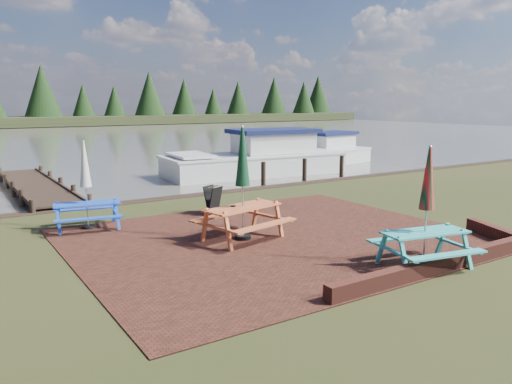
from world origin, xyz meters
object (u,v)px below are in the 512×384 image
object	(u,v)px
picnic_table_blue	(87,199)
chalkboard	(213,200)
boat_near	(258,160)
picnic_table_red	(243,201)
boat_far	(323,154)
picnic_table_teal	(425,226)
jetty	(36,186)

from	to	relation	value
picnic_table_blue	chalkboard	size ratio (longest dim) A/B	2.72
picnic_table_blue	boat_near	bearing A→B (deg)	46.17
picnic_table_red	boat_far	world-z (taller)	picnic_table_red
picnic_table_teal	boat_near	world-z (taller)	picnic_table_teal
boat_near	picnic_table_blue	bearing A→B (deg)	130.00
picnic_table_red	boat_far	distance (m)	16.13
jetty	boat_near	world-z (taller)	boat_near
boat_near	jetty	bearing A→B (deg)	93.41
jetty	boat_far	size ratio (longest dim) A/B	1.42
chalkboard	boat_far	size ratio (longest dim) A/B	0.13
picnic_table_red	boat_far	xyz separation A→B (m)	(11.78, 11.01, -0.54)
picnic_table_teal	boat_far	world-z (taller)	picnic_table_teal
picnic_table_red	boat_far	bearing A→B (deg)	30.47
chalkboard	boat_near	xyz separation A→B (m)	(6.11, 7.04, 0.07)
picnic_table_teal	picnic_table_red	distance (m)	4.04
boat_near	boat_far	xyz separation A→B (m)	(5.01, 1.26, -0.11)
picnic_table_teal	chalkboard	world-z (taller)	picnic_table_teal
boat_far	jetty	bearing A→B (deg)	84.42
picnic_table_blue	boat_near	xyz separation A→B (m)	(9.53, 6.78, -0.29)
jetty	boat_far	world-z (taller)	boat_far
picnic_table_blue	chalkboard	distance (m)	3.45
picnic_table_teal	boat_far	bearing A→B (deg)	67.93
picnic_table_red	chalkboard	world-z (taller)	picnic_table_red
picnic_table_teal	boat_near	distance (m)	14.13
chalkboard	boat_far	xyz separation A→B (m)	(11.13, 8.30, -0.05)
chalkboard	picnic_table_blue	bearing A→B (deg)	147.82
picnic_table_teal	jetty	bearing A→B (deg)	121.54
picnic_table_blue	jetty	world-z (taller)	picnic_table_blue
picnic_table_red	jetty	size ratio (longest dim) A/B	0.29
picnic_table_teal	boat_far	distance (m)	17.56
boat_near	picnic_table_teal	bearing A→B (deg)	164.63
jetty	picnic_table_blue	bearing A→B (deg)	-89.40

